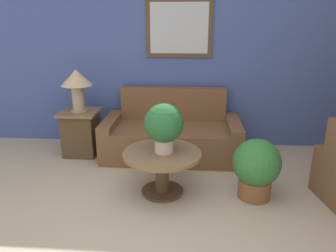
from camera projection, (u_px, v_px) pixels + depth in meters
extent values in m
cube|color=#42569E|center=(156.00, 60.00, 4.90)|extent=(7.90, 0.06, 2.60)
cube|color=#4C3823|center=(179.00, 28.00, 4.68)|extent=(0.95, 0.03, 0.83)
cube|color=#B2BCC6|center=(179.00, 28.00, 4.67)|extent=(0.83, 0.01, 0.71)
cube|color=brown|center=(171.00, 141.00, 4.69)|extent=(1.56, 0.93, 0.45)
cube|color=brown|center=(173.00, 103.00, 4.90)|extent=(1.56, 0.16, 0.48)
cube|color=brown|center=(112.00, 136.00, 4.73)|extent=(0.18, 0.93, 0.55)
cube|color=brown|center=(233.00, 140.00, 4.61)|extent=(0.18, 0.93, 0.55)
cylinder|color=#4C3823|center=(162.00, 191.00, 3.76)|extent=(0.48, 0.48, 0.03)
cylinder|color=#4C3823|center=(162.00, 173.00, 3.69)|extent=(0.16, 0.16, 0.43)
cylinder|color=brown|center=(162.00, 154.00, 3.61)|extent=(0.87, 0.87, 0.04)
cube|color=#4C3823|center=(81.00, 134.00, 4.74)|extent=(0.45, 0.45, 0.61)
cube|color=brown|center=(79.00, 112.00, 4.64)|extent=(0.53, 0.53, 0.03)
cylinder|color=tan|center=(79.00, 110.00, 4.63)|extent=(0.23, 0.23, 0.02)
cylinder|color=tan|center=(78.00, 98.00, 4.57)|extent=(0.17, 0.17, 0.35)
cone|color=tan|center=(76.00, 77.00, 4.48)|extent=(0.43, 0.43, 0.22)
cylinder|color=beige|center=(164.00, 145.00, 3.59)|extent=(0.21, 0.21, 0.17)
sphere|color=#235B2D|center=(164.00, 123.00, 3.51)|extent=(0.43, 0.43, 0.43)
cylinder|color=brown|center=(254.00, 188.00, 3.64)|extent=(0.36, 0.36, 0.22)
sphere|color=#2D6B33|center=(257.00, 163.00, 3.54)|extent=(0.52, 0.52, 0.52)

